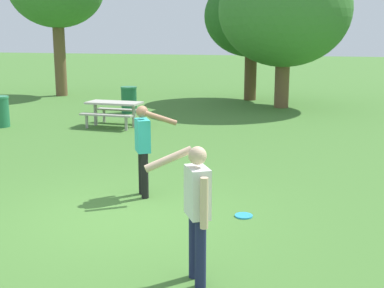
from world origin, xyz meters
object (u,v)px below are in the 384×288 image
object	(u,v)px
person_catcher	(196,204)
trash_can_beside_table	(0,112)
tree_broad_center	(252,17)
trash_can_further_along	(129,100)
tree_far_right	(285,11)
picnic_table_near	(114,108)
frisbee	(244,216)
person_thrower	(144,144)

from	to	relation	value
person_catcher	trash_can_beside_table	bearing A→B (deg)	136.12
person_catcher	tree_broad_center	world-z (taller)	tree_broad_center
trash_can_beside_table	trash_can_further_along	size ratio (longest dim) A/B	1.00
trash_can_further_along	tree_broad_center	size ratio (longest dim) A/B	0.18
tree_far_right	picnic_table_near	bearing A→B (deg)	-129.30
trash_can_beside_table	tree_far_right	world-z (taller)	tree_far_right
frisbee	trash_can_beside_table	xyz separation A→B (m)	(-8.74, 5.91, 0.47)
trash_can_further_along	tree_far_right	bearing A→B (deg)	29.28
frisbee	tree_broad_center	xyz separation A→B (m)	(-2.31, 14.58, 3.53)
trash_can_further_along	tree_far_right	world-z (taller)	tree_far_right
person_catcher	trash_can_further_along	size ratio (longest dim) A/B	1.71
picnic_table_near	trash_can_beside_table	distance (m)	3.55
person_thrower	tree_broad_center	world-z (taller)	tree_broad_center
person_thrower	frisbee	bearing A→B (deg)	-16.93
person_catcher	picnic_table_near	world-z (taller)	person_catcher
trash_can_further_along	tree_broad_center	bearing A→B (deg)	53.25
person_catcher	trash_can_beside_table	size ratio (longest dim) A/B	1.71
frisbee	picnic_table_near	size ratio (longest dim) A/B	0.16
picnic_table_near	trash_can_beside_table	xyz separation A→B (m)	(-3.39, -1.07, -0.08)
frisbee	picnic_table_near	distance (m)	8.81
person_thrower	picnic_table_near	xyz separation A→B (m)	(-3.43, 6.40, -0.40)
person_thrower	tree_broad_center	bearing A→B (deg)	91.61
picnic_table_near	person_catcher	bearing A→B (deg)	-60.88
person_thrower	trash_can_beside_table	distance (m)	8.67
person_thrower	trash_can_further_along	xyz separation A→B (m)	(-4.05, 9.09, -0.48)
trash_can_beside_table	person_thrower	bearing A→B (deg)	-37.99
tree_broad_center	person_catcher	bearing A→B (deg)	-82.74
person_thrower	trash_can_beside_table	size ratio (longest dim) A/B	1.71
person_thrower	picnic_table_near	distance (m)	7.27
trash_can_beside_table	tree_broad_center	xyz separation A→B (m)	(6.43, 8.67, 3.06)
frisbee	trash_can_beside_table	size ratio (longest dim) A/B	0.30
person_catcher	trash_can_further_along	xyz separation A→B (m)	(-5.82, 12.02, -0.48)
tree_broad_center	trash_can_further_along	bearing A→B (deg)	-126.75
person_thrower	tree_far_right	world-z (taller)	tree_far_right
person_catcher	trash_can_further_along	world-z (taller)	person_catcher
person_catcher	picnic_table_near	size ratio (longest dim) A/B	0.94
trash_can_beside_table	tree_broad_center	size ratio (longest dim) A/B	0.18
person_thrower	person_catcher	size ratio (longest dim) A/B	1.00
frisbee	person_thrower	bearing A→B (deg)	163.07
frisbee	trash_can_further_along	size ratio (longest dim) A/B	0.30
tree_broad_center	person_thrower	bearing A→B (deg)	-88.39
frisbee	trash_can_beside_table	bearing A→B (deg)	145.92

